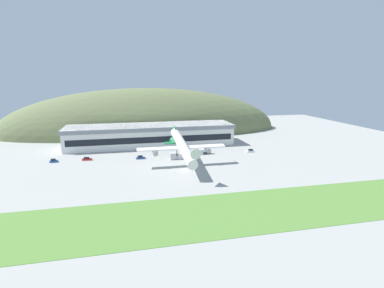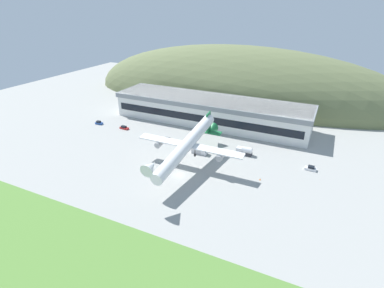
{
  "view_description": "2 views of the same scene",
  "coord_description": "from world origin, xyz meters",
  "px_view_note": "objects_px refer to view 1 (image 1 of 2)",
  "views": [
    {
      "loc": [
        -24.09,
        -120.72,
        39.33
      ],
      "look_at": [
        4.05,
        2.75,
        10.74
      ],
      "focal_mm": 28.0,
      "sensor_mm": 36.0,
      "label": 1
    },
    {
      "loc": [
        41.98,
        -78.04,
        53.83
      ],
      "look_at": [
        0.16,
        10.08,
        7.57
      ],
      "focal_mm": 28.0,
      "sensor_mm": 36.0,
      "label": 2
    }
  ],
  "objects_px": {
    "terminal_building": "(151,134)",
    "service_car_1": "(87,159)",
    "traffic_cone_0": "(234,160)",
    "fuel_truck": "(176,156)",
    "service_car_0": "(250,151)",
    "cargo_airplane": "(182,146)",
    "box_truck": "(205,151)",
    "service_car_3": "(140,158)",
    "service_car_2": "(54,161)"
  },
  "relations": [
    {
      "from": "terminal_building",
      "to": "service_car_1",
      "type": "relative_size",
      "value": 21.04
    },
    {
      "from": "service_car_0",
      "to": "service_car_3",
      "type": "relative_size",
      "value": 0.92
    },
    {
      "from": "traffic_cone_0",
      "to": "fuel_truck",
      "type": "bearing_deg",
      "value": 160.93
    },
    {
      "from": "service_car_0",
      "to": "box_truck",
      "type": "relative_size",
      "value": 0.65
    },
    {
      "from": "service_car_1",
      "to": "box_truck",
      "type": "xyz_separation_m",
      "value": [
        58.42,
        -1.13,
        0.94
      ]
    },
    {
      "from": "service_car_3",
      "to": "fuel_truck",
      "type": "height_order",
      "value": "fuel_truck"
    },
    {
      "from": "service_car_1",
      "to": "traffic_cone_0",
      "type": "bearing_deg",
      "value": -13.87
    },
    {
      "from": "service_car_2",
      "to": "box_truck",
      "type": "bearing_deg",
      "value": -0.67
    },
    {
      "from": "cargo_airplane",
      "to": "service_car_1",
      "type": "distance_m",
      "value": 47.91
    },
    {
      "from": "service_car_1",
      "to": "fuel_truck",
      "type": "distance_m",
      "value": 42.82
    },
    {
      "from": "terminal_building",
      "to": "service_car_2",
      "type": "height_order",
      "value": "terminal_building"
    },
    {
      "from": "box_truck",
      "to": "service_car_0",
      "type": "bearing_deg",
      "value": -3.65
    },
    {
      "from": "terminal_building",
      "to": "cargo_airplane",
      "type": "distance_m",
      "value": 45.91
    },
    {
      "from": "service_car_0",
      "to": "service_car_2",
      "type": "height_order",
      "value": "service_car_2"
    },
    {
      "from": "box_truck",
      "to": "cargo_airplane",
      "type": "bearing_deg",
      "value": -130.13
    },
    {
      "from": "cargo_airplane",
      "to": "traffic_cone_0",
      "type": "distance_m",
      "value": 27.2
    },
    {
      "from": "traffic_cone_0",
      "to": "service_car_0",
      "type": "bearing_deg",
      "value": 44.31
    },
    {
      "from": "service_car_1",
      "to": "box_truck",
      "type": "height_order",
      "value": "box_truck"
    },
    {
      "from": "service_car_1",
      "to": "service_car_2",
      "type": "relative_size",
      "value": 1.21
    },
    {
      "from": "cargo_airplane",
      "to": "service_car_2",
      "type": "xyz_separation_m",
      "value": [
        -57.8,
        19.21,
        -8.4
      ]
    },
    {
      "from": "service_car_1",
      "to": "service_car_0",
      "type": "bearing_deg",
      "value": -1.86
    },
    {
      "from": "cargo_airplane",
      "to": "service_car_0",
      "type": "height_order",
      "value": "cargo_airplane"
    },
    {
      "from": "traffic_cone_0",
      "to": "service_car_1",
      "type": "bearing_deg",
      "value": 166.13
    },
    {
      "from": "terminal_building",
      "to": "service_car_1",
      "type": "xyz_separation_m",
      "value": [
        -33.08,
        -25.3,
        -6.25
      ]
    },
    {
      "from": "terminal_building",
      "to": "cargo_airplane",
      "type": "xyz_separation_m",
      "value": [
        9.86,
        -44.78,
        2.22
      ]
    },
    {
      "from": "service_car_2",
      "to": "cargo_airplane",
      "type": "bearing_deg",
      "value": -18.39
    },
    {
      "from": "fuel_truck",
      "to": "service_car_1",
      "type": "bearing_deg",
      "value": 169.53
    },
    {
      "from": "traffic_cone_0",
      "to": "box_truck",
      "type": "bearing_deg",
      "value": 122.69
    },
    {
      "from": "terminal_building",
      "to": "service_car_2",
      "type": "distance_m",
      "value": 54.68
    },
    {
      "from": "service_car_0",
      "to": "service_car_1",
      "type": "distance_m",
      "value": 83.17
    },
    {
      "from": "terminal_building",
      "to": "fuel_truck",
      "type": "bearing_deg",
      "value": -74.76
    },
    {
      "from": "service_car_0",
      "to": "terminal_building",
      "type": "bearing_deg",
      "value": 150.76
    },
    {
      "from": "cargo_airplane",
      "to": "traffic_cone_0",
      "type": "relative_size",
      "value": 88.02
    },
    {
      "from": "cargo_airplane",
      "to": "fuel_truck",
      "type": "relative_size",
      "value": 8.31
    },
    {
      "from": "cargo_airplane",
      "to": "service_car_2",
      "type": "height_order",
      "value": "cargo_airplane"
    },
    {
      "from": "terminal_building",
      "to": "service_car_0",
      "type": "relative_size",
      "value": 23.87
    },
    {
      "from": "service_car_0",
      "to": "traffic_cone_0",
      "type": "xyz_separation_m",
      "value": [
        -14.57,
        -14.22,
        -0.38
      ]
    },
    {
      "from": "terminal_building",
      "to": "fuel_truck",
      "type": "distance_m",
      "value": 34.7
    },
    {
      "from": "fuel_truck",
      "to": "traffic_cone_0",
      "type": "relative_size",
      "value": 10.6
    },
    {
      "from": "terminal_building",
      "to": "service_car_3",
      "type": "xyz_separation_m",
      "value": [
        -7.83,
        -28.53,
        -6.21
      ]
    },
    {
      "from": "fuel_truck",
      "to": "traffic_cone_0",
      "type": "distance_m",
      "value": 28.02
    },
    {
      "from": "terminal_building",
      "to": "traffic_cone_0",
      "type": "xyz_separation_m",
      "value": [
        35.47,
        -42.23,
        -6.59
      ]
    },
    {
      "from": "cargo_airplane",
      "to": "fuel_truck",
      "type": "bearing_deg",
      "value": 94.16
    },
    {
      "from": "service_car_1",
      "to": "fuel_truck",
      "type": "relative_size",
      "value": 0.74
    },
    {
      "from": "service_car_1",
      "to": "traffic_cone_0",
      "type": "height_order",
      "value": "service_car_1"
    },
    {
      "from": "box_truck",
      "to": "fuel_truck",
      "type": "bearing_deg",
      "value": -157.82
    },
    {
      "from": "fuel_truck",
      "to": "service_car_0",
      "type": "bearing_deg",
      "value": 7.05
    },
    {
      "from": "cargo_airplane",
      "to": "service_car_3",
      "type": "height_order",
      "value": "cargo_airplane"
    },
    {
      "from": "cargo_airplane",
      "to": "box_truck",
      "type": "height_order",
      "value": "cargo_airplane"
    },
    {
      "from": "service_car_1",
      "to": "service_car_2",
      "type": "distance_m",
      "value": 14.86
    }
  ]
}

